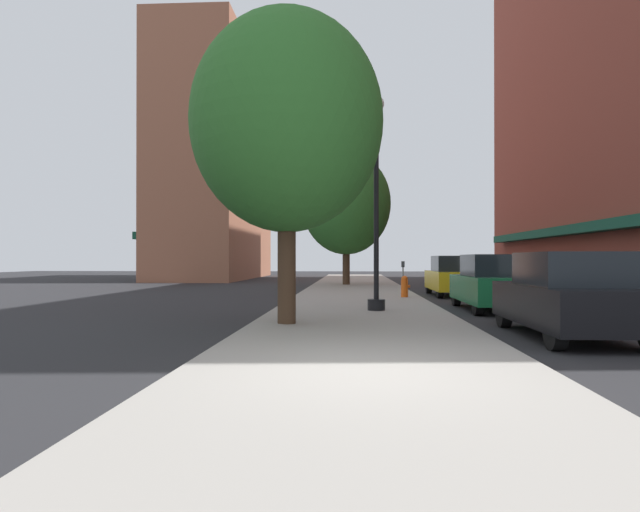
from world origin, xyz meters
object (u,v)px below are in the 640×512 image
at_px(fire_hydrant, 405,286).
at_px(tree_mid, 346,204).
at_px(tree_near, 287,122).
at_px(car_green, 493,283).
at_px(car_yellow, 453,276).
at_px(lamppost, 376,198).
at_px(parking_meter_near, 403,272).
at_px(car_black, 568,296).

height_order(fire_hydrant, tree_mid, tree_mid).
bearing_deg(tree_near, car_green, 40.10).
height_order(tree_near, car_yellow, tree_near).
height_order(fire_hydrant, car_green, car_green).
bearing_deg(lamppost, fire_hydrant, 76.93).
xyz_separation_m(parking_meter_near, tree_mid, (-2.58, 6.27, 3.66)).
bearing_deg(car_black, tree_mid, 101.33).
bearing_deg(lamppost, car_green, 22.55).
relative_size(lamppost, parking_meter_near, 4.50).
relative_size(parking_meter_near, car_black, 0.30).
bearing_deg(car_yellow, parking_meter_near, 146.81).
distance_m(tree_mid, car_black, 20.91).
bearing_deg(fire_hydrant, car_black, -77.17).
distance_m(lamppost, car_green, 4.49).
relative_size(fire_hydrant, car_yellow, 0.18).
bearing_deg(car_green, tree_near, -140.63).
bearing_deg(lamppost, tree_near, -122.68).
distance_m(tree_mid, car_yellow, 9.61).
xyz_separation_m(tree_near, tree_mid, (1.07, 18.94, 0.08)).
height_order(lamppost, tree_near, tree_near).
height_order(lamppost, car_yellow, lamppost).
bearing_deg(lamppost, parking_meter_near, 80.61).
bearing_deg(car_green, car_yellow, 89.27).
distance_m(tree_mid, car_green, 15.40).
xyz_separation_m(fire_hydrant, car_yellow, (2.24, 2.65, 0.29)).
height_order(lamppost, car_black, lamppost).
xyz_separation_m(car_black, car_yellow, (0.00, 12.48, 0.00)).
relative_size(tree_near, car_black, 1.59).
xyz_separation_m(tree_near, car_black, (5.59, -1.12, -3.71)).
bearing_deg(parking_meter_near, car_black, -81.95).
bearing_deg(parking_meter_near, car_yellow, -33.77).
bearing_deg(car_yellow, car_green, -89.42).
xyz_separation_m(fire_hydrant, tree_near, (-3.35, -8.71, 4.00)).
xyz_separation_m(parking_meter_near, car_yellow, (1.95, -1.30, -0.14)).
bearing_deg(lamppost, tree_mid, 93.73).
distance_m(parking_meter_near, tree_near, 13.66).
distance_m(car_black, car_green, 5.83).
bearing_deg(fire_hydrant, tree_mid, 102.62).
distance_m(lamppost, car_yellow, 9.15).
height_order(parking_meter_near, tree_near, tree_near).
bearing_deg(tree_near, lamppost, 57.32).
relative_size(car_black, car_yellow, 1.00).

